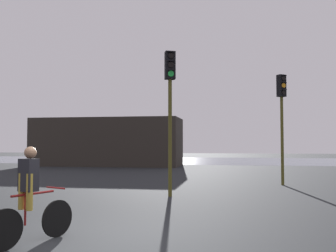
# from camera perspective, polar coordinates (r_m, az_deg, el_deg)

# --- Properties ---
(ground_plane) EXTENTS (120.00, 120.00, 0.00)m
(ground_plane) POSITION_cam_1_polar(r_m,az_deg,el_deg) (6.69, -11.88, -17.09)
(ground_plane) COLOR black
(water_strip) EXTENTS (80.00, 16.00, 0.01)m
(water_strip) POSITION_cam_1_polar(r_m,az_deg,el_deg) (37.66, 5.93, -5.24)
(water_strip) COLOR slate
(water_strip) RESTS_ON ground
(distant_building) EXTENTS (11.12, 4.00, 3.60)m
(distant_building) POSITION_cam_1_polar(r_m,az_deg,el_deg) (29.07, -9.16, -2.43)
(distant_building) COLOR #2D2823
(distant_building) RESTS_ON ground
(traffic_light_center) EXTENTS (0.39, 0.40, 4.64)m
(traffic_light_center) POSITION_cam_1_polar(r_m,az_deg,el_deg) (12.01, 0.32, 4.67)
(traffic_light_center) COLOR #4C4719
(traffic_light_center) RESTS_ON ground
(traffic_light_far_right) EXTENTS (0.40, 0.42, 4.48)m
(traffic_light_far_right) POSITION_cam_1_polar(r_m,az_deg,el_deg) (15.92, 16.95, 2.61)
(traffic_light_far_right) COLOR #4C4719
(traffic_light_far_right) RESTS_ON ground
(cyclist) EXTENTS (0.75, 1.59, 1.62)m
(cyclist) POSITION_cam_1_polar(r_m,az_deg,el_deg) (6.73, -20.29, -9.79)
(cyclist) COLOR black
(cyclist) RESTS_ON ground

